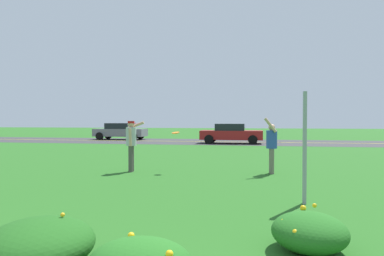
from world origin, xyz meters
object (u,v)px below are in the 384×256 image
(sign_post_near_path, at_px, (305,148))
(car_gray_leftmost, at_px, (120,131))
(car_red_center_left, at_px, (231,133))
(frisbee_orange, at_px, (176,133))
(person_thrower_red_cap_gray_shirt, at_px, (131,141))
(person_catcher_blue_shirt, at_px, (272,144))

(sign_post_near_path, relative_size, car_gray_leftmost, 0.51)
(car_red_center_left, bearing_deg, sign_post_near_path, -81.30)
(car_red_center_left, bearing_deg, frisbee_orange, -93.15)
(sign_post_near_path, xyz_separation_m, frisbee_orange, (-3.58, 3.76, 0.15))
(car_gray_leftmost, relative_size, car_red_center_left, 1.00)
(sign_post_near_path, bearing_deg, person_thrower_red_cap_gray_shirt, 144.79)
(frisbee_orange, distance_m, car_gray_leftmost, 20.10)
(sign_post_near_path, height_order, car_gray_leftmost, sign_post_near_path)
(sign_post_near_path, height_order, car_red_center_left, sign_post_near_path)
(car_gray_leftmost, bearing_deg, person_catcher_blue_shirt, -55.04)
(sign_post_near_path, distance_m, car_red_center_left, 18.41)
(frisbee_orange, bearing_deg, car_gray_leftmost, 117.35)
(frisbee_orange, relative_size, car_red_center_left, 0.06)
(sign_post_near_path, xyz_separation_m, person_catcher_blue_shirt, (-0.49, 3.98, -0.19))
(sign_post_near_path, xyz_separation_m, car_red_center_left, (-2.78, 18.19, -0.41))
(sign_post_near_path, bearing_deg, car_gray_leftmost, 120.67)
(person_catcher_blue_shirt, relative_size, car_gray_leftmost, 0.40)
(frisbee_orange, bearing_deg, car_red_center_left, 86.85)
(person_thrower_red_cap_gray_shirt, distance_m, person_catcher_blue_shirt, 4.57)
(car_gray_leftmost, bearing_deg, sign_post_near_path, -59.33)
(person_catcher_blue_shirt, xyz_separation_m, car_gray_leftmost, (-12.32, 17.62, -0.21))
(sign_post_near_path, xyz_separation_m, person_thrower_red_cap_gray_shirt, (-5.03, 3.55, -0.12))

